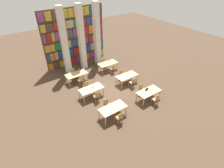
% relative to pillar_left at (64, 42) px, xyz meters
% --- Properties ---
extents(ground_plane, '(40.00, 40.00, 0.00)m').
position_rel_pillar_left_xyz_m(ground_plane, '(1.66, -4.58, -3.00)').
color(ground_plane, '#4C3828').
extents(bookshelf_bank, '(6.38, 0.35, 5.50)m').
position_rel_pillar_left_xyz_m(bookshelf_bank, '(1.67, 1.43, -0.30)').
color(bookshelf_bank, brown).
rests_on(bookshelf_bank, ground_plane).
extents(pillar_left, '(0.50, 0.50, 6.00)m').
position_rel_pillar_left_xyz_m(pillar_left, '(0.00, 0.00, 0.00)').
color(pillar_left, silver).
rests_on(pillar_left, ground_plane).
extents(pillar_center, '(0.50, 0.50, 6.00)m').
position_rel_pillar_left_xyz_m(pillar_center, '(1.66, 0.00, 0.00)').
color(pillar_center, silver).
rests_on(pillar_center, ground_plane).
extents(pillar_right, '(0.50, 0.50, 6.00)m').
position_rel_pillar_left_xyz_m(pillar_right, '(3.31, 0.00, 0.00)').
color(pillar_right, silver).
rests_on(pillar_right, ground_plane).
extents(reading_table_0, '(1.87, 0.92, 0.75)m').
position_rel_pillar_left_xyz_m(reading_table_0, '(0.04, -7.24, -2.33)').
color(reading_table_0, tan).
rests_on(reading_table_0, ground_plane).
extents(chair_0, '(0.42, 0.40, 0.90)m').
position_rel_pillar_left_xyz_m(chair_0, '(0.05, -7.99, -2.51)').
color(chair_0, tan).
rests_on(chair_0, ground_plane).
extents(chair_1, '(0.42, 0.40, 0.90)m').
position_rel_pillar_left_xyz_m(chair_1, '(0.05, -6.50, -2.51)').
color(chair_1, tan).
rests_on(chair_1, ground_plane).
extents(reading_table_1, '(1.87, 0.92, 0.75)m').
position_rel_pillar_left_xyz_m(reading_table_1, '(3.30, -7.32, -2.33)').
color(reading_table_1, tan).
rests_on(reading_table_1, ground_plane).
extents(chair_2, '(0.42, 0.40, 0.90)m').
position_rel_pillar_left_xyz_m(chair_2, '(3.31, -8.07, -2.51)').
color(chair_2, tan).
rests_on(chair_2, ground_plane).
extents(chair_3, '(0.42, 0.40, 0.90)m').
position_rel_pillar_left_xyz_m(chair_3, '(3.31, -6.58, -2.51)').
color(chair_3, tan).
rests_on(chair_3, ground_plane).
extents(laptop, '(0.32, 0.22, 0.21)m').
position_rel_pillar_left_xyz_m(laptop, '(3.26, -7.05, -2.21)').
color(laptop, silver).
rests_on(laptop, reading_table_1).
extents(reading_table_2, '(1.87, 0.92, 0.75)m').
position_rel_pillar_left_xyz_m(reading_table_2, '(-0.06, -4.51, -2.33)').
color(reading_table_2, tan).
rests_on(reading_table_2, ground_plane).
extents(chair_4, '(0.42, 0.40, 0.90)m').
position_rel_pillar_left_xyz_m(chair_4, '(-0.03, -5.25, -2.51)').
color(chair_4, tan).
rests_on(chair_4, ground_plane).
extents(chair_5, '(0.42, 0.40, 0.90)m').
position_rel_pillar_left_xyz_m(chair_5, '(-0.03, -3.76, -2.51)').
color(chair_5, tan).
rests_on(chair_5, ground_plane).
extents(desk_lamp_0, '(0.14, 0.14, 0.50)m').
position_rel_pillar_left_xyz_m(desk_lamp_0, '(0.11, -4.48, -1.92)').
color(desk_lamp_0, brown).
rests_on(desk_lamp_0, reading_table_2).
extents(reading_table_3, '(1.87, 0.92, 0.75)m').
position_rel_pillar_left_xyz_m(reading_table_3, '(3.39, -4.64, -2.33)').
color(reading_table_3, tan).
rests_on(reading_table_3, ground_plane).
extents(chair_6, '(0.42, 0.40, 0.90)m').
position_rel_pillar_left_xyz_m(chair_6, '(3.36, -5.39, -2.51)').
color(chair_6, tan).
rests_on(chair_6, ground_plane).
extents(chair_7, '(0.42, 0.40, 0.90)m').
position_rel_pillar_left_xyz_m(chair_7, '(3.36, -3.89, -2.51)').
color(chair_7, tan).
rests_on(chair_7, ground_plane).
extents(desk_lamp_1, '(0.14, 0.14, 0.48)m').
position_rel_pillar_left_xyz_m(desk_lamp_1, '(3.33, -4.67, -1.93)').
color(desk_lamp_1, brown).
rests_on(desk_lamp_1, reading_table_3).
extents(reading_table_4, '(1.87, 0.92, 0.75)m').
position_rel_pillar_left_xyz_m(reading_table_4, '(-0.05, -1.88, -2.33)').
color(reading_table_4, tan).
rests_on(reading_table_4, ground_plane).
extents(chair_8, '(0.42, 0.40, 0.90)m').
position_rel_pillar_left_xyz_m(chair_8, '(-0.02, -2.62, -2.51)').
color(chair_8, tan).
rests_on(chair_8, ground_plane).
extents(chair_9, '(0.42, 0.40, 0.90)m').
position_rel_pillar_left_xyz_m(chair_9, '(-0.02, -1.13, -2.51)').
color(chair_9, tan).
rests_on(chair_9, ground_plane).
extents(desk_lamp_2, '(0.14, 0.14, 0.46)m').
position_rel_pillar_left_xyz_m(desk_lamp_2, '(0.27, -1.88, -1.94)').
color(desk_lamp_2, brown).
rests_on(desk_lamp_2, reading_table_4).
extents(reading_table_5, '(1.87, 0.92, 0.75)m').
position_rel_pillar_left_xyz_m(reading_table_5, '(3.29, -1.82, -2.33)').
color(reading_table_5, tan).
rests_on(reading_table_5, ground_plane).
extents(chair_10, '(0.42, 0.40, 0.90)m').
position_rel_pillar_left_xyz_m(chair_10, '(3.32, -2.57, -2.51)').
color(chair_10, tan).
rests_on(chair_10, ground_plane).
extents(chair_11, '(0.42, 0.40, 0.90)m').
position_rel_pillar_left_xyz_m(chair_11, '(3.32, -1.08, -2.51)').
color(chair_11, tan).
rests_on(chair_11, ground_plane).
extents(desk_lamp_3, '(0.14, 0.14, 0.39)m').
position_rel_pillar_left_xyz_m(desk_lamp_3, '(3.38, -1.84, -1.99)').
color(desk_lamp_3, brown).
rests_on(desk_lamp_3, reading_table_5).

